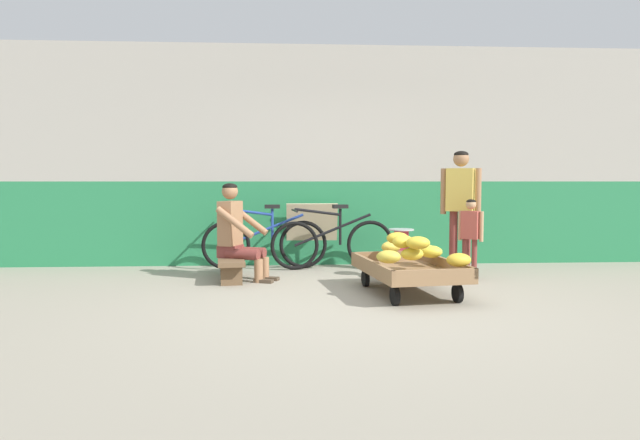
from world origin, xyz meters
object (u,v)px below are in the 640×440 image
Objects in this scene: customer_adult at (461,199)px; customer_child at (471,231)px; low_bench at (231,263)px; bicycle_near_left at (265,243)px; banana_cart at (408,271)px; plastic_crate at (401,266)px; weighing_scale at (401,241)px; sign_board at (312,234)px; vendor_seated at (237,232)px; bicycle_far_left at (333,242)px.

customer_adult reaches higher than customer_child.
low_bench is 0.91m from bicycle_near_left.
banana_cart is 0.93× the size of bicycle_near_left.
bicycle_near_left is at bearing 153.62° from plastic_crate.
customer_adult reaches higher than weighing_scale.
low_bench is at bearing -131.78° from sign_board.
bicycle_far_left is (1.19, 0.79, -0.21)m from vendor_seated.
vendor_seated is at bearing -146.36° from bicycle_far_left.
banana_cart is 1.37× the size of low_bench.
low_bench is at bearing 174.14° from customer_child.
vendor_seated is 1.96m from weighing_scale.
sign_board reaches higher than plastic_crate.
bicycle_far_left is 1.91× the size of sign_board.
bicycle_near_left is at bearing 130.32° from banana_cart.
low_bench is 0.68× the size of bicycle_far_left.
bicycle_far_left is (-0.76, 0.78, -0.10)m from weighing_scale.
weighing_scale is at bearing -173.17° from customer_adult.
sign_board is 0.91× the size of customer_child.
weighing_scale is 0.90m from customer_adult.
vendor_seated is 3.17× the size of plastic_crate.
banana_cart is at bearing -27.70° from low_bench.
sign_board reaches higher than bicycle_near_left.
low_bench is 2.88m from customer_adult.
banana_cart is 2.38m from bicycle_near_left.
weighing_scale is at bearing -90.00° from plastic_crate.
customer_adult is at bearing 2.23° from vendor_seated.
low_bench is 1.54m from sign_board.
vendor_seated reaches higher than customer_child.
sign_board is (-1.02, 1.15, -0.02)m from weighing_scale.
customer_child reaches higher than banana_cart.
vendor_seated is 0.75× the size of customer_adult.
weighing_scale is 0.18× the size of bicycle_far_left.
plastic_crate is 1.87m from bicycle_near_left.
banana_cart is 1.02m from weighing_scale.
customer_adult is (0.87, 1.08, 0.71)m from banana_cart.
bicycle_far_left is (-0.64, 1.77, 0.11)m from banana_cart.
bicycle_far_left reaches higher than weighing_scale.
customer_child is (0.76, -0.27, 0.14)m from weighing_scale.
vendor_seated is 3.80× the size of weighing_scale.
plastic_crate is 1.56m from sign_board.
banana_cart is 1.00m from plastic_crate.
vendor_seated is at bearing 152.03° from banana_cart.
banana_cart is at bearing -70.08° from bicycle_far_left.
sign_board is at bearing 124.46° from bicycle_far_left.
bicycle_near_left reaches higher than plastic_crate.
bicycle_far_left is at bearing 145.43° from customer_child.
bicycle_near_left and bicycle_far_left have the same top height.
customer_adult reaches higher than sign_board.
bicycle_far_left is at bearing 134.50° from weighing_scale.
weighing_scale is at bearing -45.50° from bicycle_far_left.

